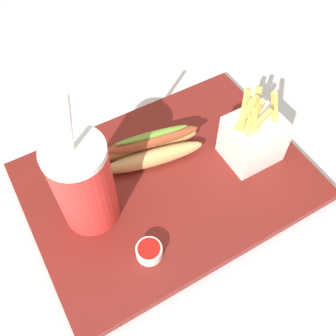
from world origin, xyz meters
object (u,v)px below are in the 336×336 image
fries_basket (253,138)px  ketchup_cup_2 (77,145)px  soda_cup (84,184)px  hot_dog_1 (151,149)px  ketchup_cup_1 (149,251)px

fries_basket → ketchup_cup_2: size_ratio=4.19×
soda_cup → ketchup_cup_2: (0.03, 0.13, -0.07)m
fries_basket → ketchup_cup_2: (-0.25, 0.16, -0.03)m
fries_basket → ketchup_cup_2: fries_basket is taller
fries_basket → hot_dog_1: 0.17m
fries_basket → ketchup_cup_2: 0.30m
soda_cup → fries_basket: size_ratio=1.64×
soda_cup → hot_dog_1: bearing=19.9°
ketchup_cup_2 → hot_dog_1: bearing=-38.0°
soda_cup → fries_basket: (0.28, -0.03, -0.04)m
soda_cup → ketchup_cup_2: 0.15m
ketchup_cup_1 → fries_basket: bearing=17.5°
soda_cup → fries_basket: 0.28m
fries_basket → ketchup_cup_2: bearing=147.7°
soda_cup → ketchup_cup_1: bearing=-67.9°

